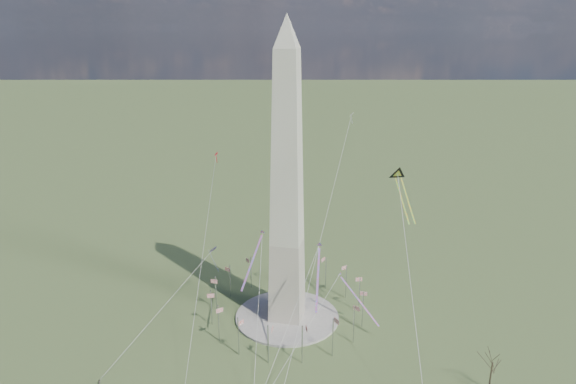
% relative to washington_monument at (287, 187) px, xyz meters
% --- Properties ---
extents(ground, '(2000.00, 2000.00, 0.00)m').
position_rel_washington_monument_xyz_m(ground, '(0.00, 0.00, -47.95)').
color(ground, '#44562B').
rests_on(ground, ground).
extents(plaza, '(36.00, 36.00, 0.80)m').
position_rel_washington_monument_xyz_m(plaza, '(0.00, 0.00, -47.55)').
color(plaza, '#A7A199').
rests_on(plaza, ground).
extents(washington_monument, '(15.56, 15.56, 100.00)m').
position_rel_washington_monument_xyz_m(washington_monument, '(0.00, 0.00, 0.00)').
color(washington_monument, beige).
rests_on(washington_monument, plaza).
extents(flagpole_ring, '(54.40, 54.40, 13.00)m').
position_rel_washington_monument_xyz_m(flagpole_ring, '(-0.00, -0.00, -40.68)').
color(flagpole_ring, '#B9BCC0').
rests_on(flagpole_ring, ground).
extents(tree_near, '(7.58, 7.58, 13.26)m').
position_rel_washington_monument_xyz_m(tree_near, '(63.42, -24.15, -38.50)').
color(tree_near, '#443829').
rests_on(tree_near, ground).
extents(person_west, '(1.12, 1.03, 1.84)m').
position_rel_washington_monument_xyz_m(person_west, '(-44.19, -46.21, -47.03)').
color(person_west, gray).
rests_on(person_west, ground).
extents(kite_delta_black, '(9.97, 17.68, 14.46)m').
position_rel_washington_monument_xyz_m(kite_delta_black, '(34.88, 11.57, 2.00)').
color(kite_delta_black, black).
rests_on(kite_delta_black, ground).
extents(kite_diamond_purple, '(2.89, 3.56, 10.42)m').
position_rel_washington_monument_xyz_m(kite_diamond_purple, '(-29.47, 7.98, -29.41)').
color(kite_diamond_purple, navy).
rests_on(kite_diamond_purple, ground).
extents(kite_streamer_left, '(3.50, 19.02, 13.07)m').
position_rel_washington_monument_xyz_m(kite_streamer_left, '(13.72, -19.70, -18.09)').
color(kite_streamer_left, '#FF2845').
rests_on(kite_streamer_left, ground).
extents(kite_streamer_mid, '(2.97, 18.77, 12.88)m').
position_rel_washington_monument_xyz_m(kite_streamer_mid, '(-7.80, -11.37, -19.04)').
color(kite_streamer_mid, '#FF2845').
rests_on(kite_streamer_mid, ground).
extents(kite_streamer_right, '(15.47, 12.08, 12.72)m').
position_rel_washington_monument_xyz_m(kite_streamer_right, '(22.70, 1.33, -36.37)').
color(kite_streamer_right, '#FF2845').
rests_on(kite_streamer_right, ground).
extents(kite_small_red, '(1.67, 1.47, 4.39)m').
position_rel_washington_monument_xyz_m(kite_small_red, '(-34.94, 30.07, 1.43)').
color(kite_small_red, red).
rests_on(kite_small_red, ground).
extents(kite_small_white, '(1.30, 2.00, 4.39)m').
position_rel_washington_monument_xyz_m(kite_small_white, '(15.95, 41.49, 16.83)').
color(kite_small_white, silver).
rests_on(kite_small_white, ground).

